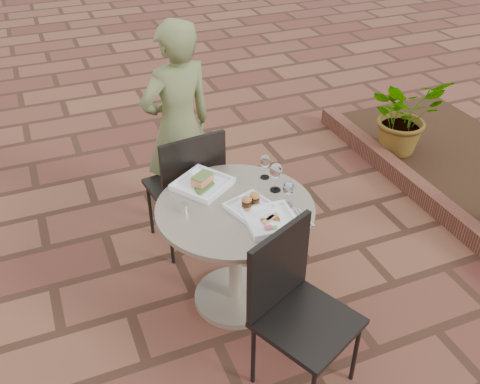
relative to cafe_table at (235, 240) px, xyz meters
name	(u,v)px	position (x,y,z in m)	size (l,w,h in m)	color
ground	(253,277)	(0.18, 0.14, -0.48)	(60.00, 60.00, 0.00)	brown
cafe_table	(235,240)	(0.00, 0.00, 0.00)	(0.90, 0.90, 0.73)	gray
chair_far	(188,182)	(-0.09, 0.60, 0.07)	(0.49, 0.49, 0.93)	black
chair_near	(294,299)	(0.07, -0.61, 0.07)	(0.58, 0.58, 0.93)	black
diner	(178,127)	(-0.03, 0.98, 0.27)	(0.55, 0.36, 1.52)	#5F6738
plate_salmon	(203,183)	(-0.10, 0.26, 0.27)	(0.40, 0.40, 0.08)	white
plate_sliders	(251,205)	(0.07, -0.06, 0.27)	(0.28, 0.28, 0.15)	white
plate_tuna	(270,220)	(0.12, -0.21, 0.26)	(0.29, 0.29, 0.03)	white
wine_glass_right	(289,189)	(0.28, -0.10, 0.36)	(0.07, 0.07, 0.16)	white
wine_glass_mid	(265,162)	(0.28, 0.21, 0.36)	(0.07, 0.07, 0.16)	white
wine_glass_far	(276,172)	(0.28, 0.06, 0.37)	(0.08, 0.08, 0.18)	white
steel_ramekin	(183,207)	(-0.28, 0.07, 0.27)	(0.06, 0.06, 0.04)	silver
cutlery_set	(302,218)	(0.29, -0.24, 0.25)	(0.09, 0.21, 0.00)	silver
planter_curb	(422,192)	(1.78, 0.44, -0.41)	(0.12, 3.00, 0.15)	brown
potted_plant_a	(404,115)	(2.03, 1.10, -0.07)	(0.63, 0.55, 0.70)	#33662D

